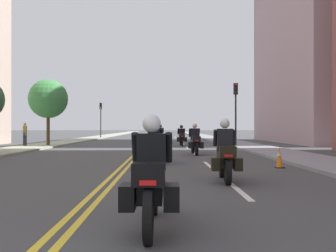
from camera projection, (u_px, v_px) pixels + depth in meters
name	position (u px, v px, depth m)	size (l,w,h in m)	color
ground_plane	(152.00, 138.00, 48.51)	(264.00, 264.00, 0.00)	#424445
sidewalk_left	(92.00, 138.00, 48.41)	(2.79, 144.00, 0.12)	#99A088
sidewalk_right	(212.00, 138.00, 48.60)	(2.79, 144.00, 0.12)	gray
centreline_yellow_inner	(151.00, 138.00, 48.50)	(0.12, 132.00, 0.01)	yellow
centreline_yellow_outer	(153.00, 138.00, 48.51)	(0.12, 132.00, 0.01)	yellow
lane_dashes_white	(185.00, 146.00, 29.55)	(0.14, 56.40, 0.01)	silver
building_right_1	(323.00, 25.00, 36.27)	(8.88, 17.89, 22.10)	#AE8E93
motorcycle_0	(151.00, 181.00, 5.33)	(0.77, 2.28, 1.60)	black
motorcycle_1	(225.00, 156.00, 10.04)	(0.78, 2.08, 1.65)	black
motorcycle_2	(155.00, 146.00, 15.23)	(0.76, 2.26, 1.65)	black
motorcycle_3	(195.00, 142.00, 19.96)	(0.78, 2.27, 1.63)	black
motorcycle_4	(158.00, 139.00, 25.19)	(0.78, 2.31, 1.60)	black
motorcycle_5	(181.00, 137.00, 29.39)	(0.77, 2.28, 1.59)	black
motorcycle_6	(161.00, 136.00, 34.81)	(0.77, 2.17, 1.64)	black
traffic_cone_0	(280.00, 158.00, 13.42)	(0.30, 0.30, 0.72)	black
traffic_light_near	(236.00, 103.00, 27.45)	(0.28, 0.38, 4.54)	black
traffic_light_far	(101.00, 114.00, 49.01)	(0.28, 0.38, 4.50)	black
pedestrian_0	(25.00, 134.00, 27.31)	(0.27, 0.50, 1.74)	#2B2E30
street_tree_1	(48.00, 99.00, 28.48)	(2.86, 2.86, 4.94)	#4F3823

